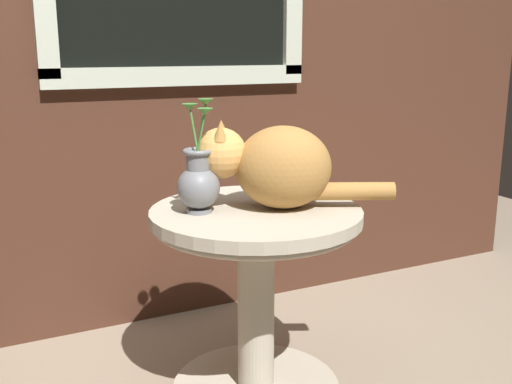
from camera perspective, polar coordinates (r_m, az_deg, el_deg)
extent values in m
cube|color=beige|center=(2.27, -7.06, 10.83)|extent=(1.00, 0.03, 0.07)
cylinder|color=#B2A893|center=(1.84, 0.00, -10.62)|extent=(0.11, 0.11, 0.53)
cylinder|color=#B2A893|center=(1.74, 0.00, -2.16)|extent=(0.62, 0.62, 0.03)
torus|color=#B2A893|center=(1.75, 0.00, -3.02)|extent=(0.59, 0.59, 0.02)
ellipsoid|color=#AD7A3D|center=(1.73, 2.60, 2.35)|extent=(0.35, 0.33, 0.24)
sphere|color=#E2A356|center=(1.72, -3.33, 3.70)|extent=(0.15, 0.15, 0.15)
cone|color=#AD7A3D|center=(1.75, -3.31, 6.03)|extent=(0.05, 0.05, 0.05)
cone|color=#AD7A3D|center=(1.67, -3.41, 5.67)|extent=(0.05, 0.05, 0.05)
cylinder|color=#AD7A3D|center=(1.77, 9.00, 0.07)|extent=(0.25, 0.15, 0.05)
cylinder|color=slate|center=(1.71, -5.42, -1.74)|extent=(0.07, 0.07, 0.01)
ellipsoid|color=slate|center=(1.69, -5.47, 0.43)|extent=(0.12, 0.12, 0.12)
cylinder|color=slate|center=(1.68, -5.52, 2.89)|extent=(0.07, 0.07, 0.06)
torus|color=slate|center=(1.67, -5.54, 3.84)|extent=(0.08, 0.08, 0.01)
cylinder|color=#47893D|center=(1.68, -5.16, 6.17)|extent=(0.04, 0.03, 0.13)
cone|color=#47893D|center=(1.69, -4.78, 8.48)|extent=(0.04, 0.04, 0.02)
cylinder|color=#47893D|center=(1.66, -5.19, 5.70)|extent=(0.02, 0.03, 0.11)
cone|color=#47893D|center=(1.64, -4.83, 7.60)|extent=(0.04, 0.04, 0.02)
cylinder|color=#47893D|center=(1.67, -5.91, 5.92)|extent=(0.02, 0.03, 0.12)
cone|color=#47893D|center=(1.67, -6.29, 8.00)|extent=(0.04, 0.04, 0.02)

